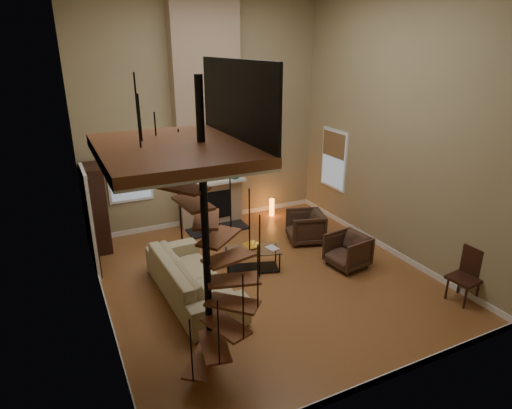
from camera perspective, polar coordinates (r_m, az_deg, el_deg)
name	(u,v)px	position (r m, az deg, el deg)	size (l,w,h in m)	color
ground	(265,277)	(8.68, 1.17, -9.57)	(6.00, 6.50, 0.01)	#AF6E38
back_wall	(204,115)	(10.63, -6.86, 11.73)	(6.00, 0.02, 5.50)	tan
front_wall	(397,194)	(5.11, 18.16, 1.32)	(6.00, 0.02, 5.50)	tan
left_wall	(86,159)	(6.88, -21.63, 5.69)	(0.02, 6.50, 5.50)	tan
right_wall	(396,127)	(9.41, 18.05, 9.76)	(0.02, 6.50, 5.50)	tan
baseboard_back	(209,218)	(11.34, -6.28, -1.83)	(6.00, 0.02, 0.12)	white
baseboard_front	(373,382)	(6.48, 15.31, -21.75)	(6.00, 0.02, 0.12)	white
baseboard_left	(108,312)	(7.95, -18.99, -13.36)	(0.02, 6.50, 0.12)	white
baseboard_right	(382,245)	(10.21, 16.37, -5.20)	(0.02, 6.50, 0.12)	white
chimney_breast	(207,116)	(10.45, -6.51, 11.60)	(1.60, 0.38, 5.50)	tan
hearth	(218,229)	(10.77, -5.05, -3.25)	(1.50, 0.60, 0.04)	black
firebox	(213,205)	(10.83, -5.69, -0.12)	(0.95, 0.02, 0.72)	black
mantel	(214,183)	(10.56, -5.65, 2.79)	(1.70, 0.18, 0.06)	white
mirror_frame	(212,151)	(10.40, -5.92, 7.08)	(0.94, 0.94, 0.10)	black
mirror_disc	(211,151)	(10.41, -5.94, 7.09)	(0.80, 0.80, 0.01)	white
vase_left	(191,180)	(10.38, -8.60, 3.24)	(0.24, 0.24, 0.25)	black
vase_right	(235,175)	(10.77, -2.75, 3.97)	(0.20, 0.20, 0.21)	#1C635E
window_back	(129,170)	(10.39, -16.50, 4.45)	(1.02, 0.06, 1.52)	white
window_right	(334,158)	(11.13, 10.29, 6.03)	(0.06, 1.02, 1.52)	white
entry_door	(91,222)	(9.11, -21.04, -2.13)	(0.10, 1.05, 2.16)	white
loft	(181,144)	(5.20, -9.85, 7.92)	(1.70, 2.20, 1.09)	brown
spiral_stair	(207,250)	(5.76, -6.49, -6.00)	(1.47, 1.47, 4.06)	black
hutch	(96,209)	(10.07, -20.44, -0.54)	(0.41, 0.87, 1.94)	#321810
sofa	(192,277)	(7.97, -8.50, -9.43)	(2.63, 1.03, 0.77)	tan
armchair_near	(309,227)	(10.09, 6.97, -2.94)	(0.79, 0.81, 0.74)	#452D20
armchair_far	(350,250)	(9.14, 12.36, -5.90)	(0.74, 0.76, 0.69)	#452D20
coffee_table	(253,257)	(8.80, -0.46, -6.95)	(1.24, 0.88, 0.43)	silver
bowl	(251,246)	(8.75, -0.61, -5.57)	(0.36, 0.36, 0.09)	gold
book	(271,249)	(8.74, 2.04, -5.85)	(0.19, 0.26, 0.03)	gray
floor_lamp	(179,188)	(9.47, -10.20, 2.14)	(0.40, 0.40, 1.71)	black
accent_lamp	(272,207)	(11.51, 2.10, -0.36)	(0.13, 0.13, 0.46)	orange
side_chair	(468,273)	(8.59, 26.28, -8.17)	(0.53, 0.53, 1.00)	#321810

